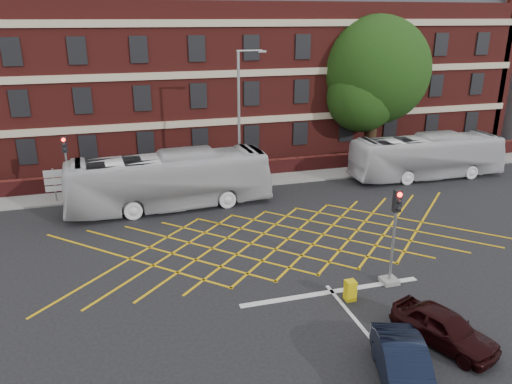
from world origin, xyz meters
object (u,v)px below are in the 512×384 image
object	(u,v)px
utility_cabinet	(350,290)
direction_signs	(54,182)
bus_left	(169,181)
traffic_light_near	(393,246)
bus_right	(427,156)
deciduous_tree	(375,78)
traffic_light_far	(69,177)
street_lamp	(240,145)
car_navy	(404,367)
car_maroon	(444,327)

from	to	relation	value
utility_cabinet	direction_signs	bearing A→B (deg)	129.03
bus_left	traffic_light_near	size ratio (longest dim) A/B	2.84
bus_right	direction_signs	distance (m)	25.08
traffic_light_near	direction_signs	size ratio (longest dim) A/B	1.94
deciduous_tree	traffic_light_far	distance (m)	24.31
street_lamp	utility_cabinet	bearing A→B (deg)	-86.41
car_navy	bus_right	bearing A→B (deg)	72.56
car_navy	traffic_light_near	xyz separation A→B (m)	(2.94, 5.77, 1.10)
utility_cabinet	traffic_light_far	bearing A→B (deg)	128.02
bus_right	traffic_light_far	bearing A→B (deg)	88.52
deciduous_tree	street_lamp	bearing A→B (deg)	-154.82
car_navy	utility_cabinet	distance (m)	5.06
traffic_light_far	utility_cabinet	world-z (taller)	traffic_light_far
deciduous_tree	car_navy	bearing A→B (deg)	-116.28
car_navy	car_maroon	world-z (taller)	car_navy
car_navy	traffic_light_far	size ratio (longest dim) A/B	0.94
bus_right	utility_cabinet	size ratio (longest dim) A/B	13.00
traffic_light_near	street_lamp	size ratio (longest dim) A/B	0.47
car_navy	traffic_light_near	size ratio (longest dim) A/B	0.94
bus_right	direction_signs	size ratio (longest dim) A/B	5.07
bus_right	deciduous_tree	xyz separation A→B (m)	(-0.83, 6.73, 4.78)
traffic_light_far	bus_left	bearing A→B (deg)	-19.96
bus_right	deciduous_tree	world-z (taller)	deciduous_tree
bus_left	utility_cabinet	xyz separation A→B (m)	(5.69, -12.59, -1.26)
deciduous_tree	traffic_light_near	xyz separation A→B (m)	(-9.49, -19.41, -4.57)
utility_cabinet	deciduous_tree	bearing A→B (deg)	59.76
direction_signs	utility_cabinet	size ratio (longest dim) A/B	2.56
traffic_light_far	direction_signs	world-z (taller)	traffic_light_far
bus_left	traffic_light_far	distance (m)	6.17
car_maroon	deciduous_tree	world-z (taller)	deciduous_tree
bus_left	direction_signs	world-z (taller)	bus_left
bus_right	utility_cabinet	bearing A→B (deg)	138.38
street_lamp	traffic_light_near	bearing A→B (deg)	-76.80
car_maroon	traffic_light_far	size ratio (longest dim) A/B	0.89
car_maroon	traffic_light_far	bearing A→B (deg)	104.75
traffic_light_near	utility_cabinet	distance (m)	2.74
bus_right	deciduous_tree	distance (m)	8.30
deciduous_tree	utility_cabinet	bearing A→B (deg)	-120.24
car_navy	street_lamp	xyz separation A→B (m)	(-0.22, 19.23, 2.45)
street_lamp	utility_cabinet	xyz separation A→B (m)	(0.89, -14.22, -2.69)
street_lamp	direction_signs	bearing A→B (deg)	174.59
car_navy	deciduous_tree	xyz separation A→B (m)	(12.43, 25.17, 5.67)
traffic_light_far	direction_signs	bearing A→B (deg)	146.35
car_navy	traffic_light_far	bearing A→B (deg)	137.05
bus_left	traffic_light_far	size ratio (longest dim) A/B	2.84
car_navy	car_maroon	size ratio (longest dim) A/B	1.06
car_navy	direction_signs	world-z (taller)	direction_signs
direction_signs	traffic_light_near	bearing A→B (deg)	-44.75
bus_left	traffic_light_far	bearing A→B (deg)	67.16
deciduous_tree	direction_signs	world-z (taller)	deciduous_tree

